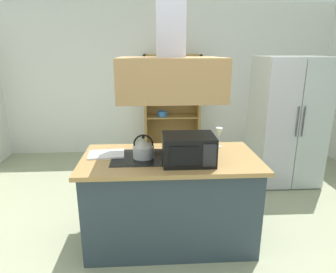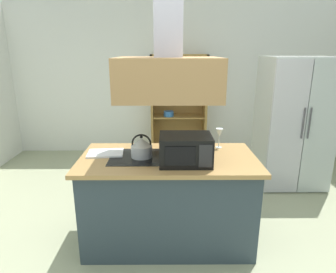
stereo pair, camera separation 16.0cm
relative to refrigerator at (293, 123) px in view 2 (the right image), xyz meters
name	(u,v)px [view 2 (the right image)]	position (x,y,z in m)	size (l,w,h in m)	color
ground_plane	(182,248)	(-1.62, -1.51, -0.90)	(7.80, 7.80, 0.00)	#979D7C
wall_back	(175,80)	(-1.62, 1.49, 0.45)	(6.00, 0.12, 2.70)	silver
kitchen_island	(168,199)	(-1.76, -1.36, -0.45)	(1.68, 0.86, 0.90)	#2E3C45
range_hood	(168,65)	(-1.76, -1.36, 0.85)	(0.90, 0.70, 1.24)	#AB7F4D
refrigerator	(293,123)	(0.00, 0.00, 0.00)	(0.90, 0.77, 1.80)	beige
dish_cabinet	(178,112)	(-1.55, 1.27, -0.10)	(0.99, 0.40, 1.81)	olive
kettle	(142,148)	(-2.01, -1.36, 0.09)	(0.20, 0.20, 0.22)	#B5BAC1
cutting_board	(106,153)	(-2.37, -1.27, 0.01)	(0.34, 0.24, 0.02)	white
microwave	(186,149)	(-1.60, -1.52, 0.13)	(0.46, 0.35, 0.26)	black
wine_glass_on_counter	(219,134)	(-1.23, -1.08, 0.15)	(0.08, 0.08, 0.21)	silver
fruit_bowl	(188,145)	(-1.55, -1.13, 0.05)	(0.22, 0.22, 0.13)	#4C7299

